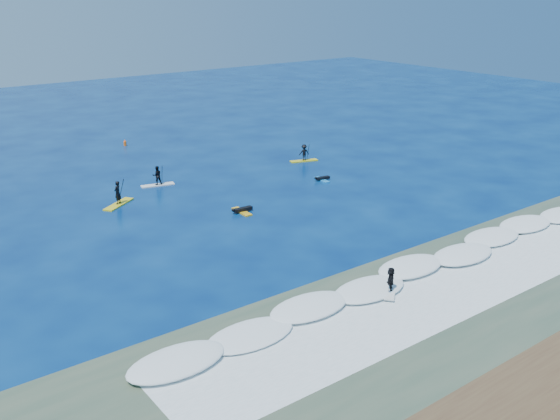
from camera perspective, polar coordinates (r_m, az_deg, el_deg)
ground at (r=44.24m, az=1.53°, el=-1.53°), size 160.00×160.00×0.00m
shallow_water at (r=35.37m, az=15.90°, el=-8.08°), size 90.00×13.00×0.01m
breaking_wave at (r=37.59m, az=11.08°, el=-5.94°), size 40.00×6.00×0.30m
whitewater at (r=35.89m, az=14.63°, el=-7.53°), size 34.00×5.00×0.02m
sup_paddler_left at (r=50.01m, az=-14.60°, el=1.22°), size 3.06×2.44×2.22m
sup_paddler_center at (r=54.13m, az=-11.16°, el=2.95°), size 2.91×1.33×1.98m
sup_paddler_right at (r=60.73m, az=2.21°, el=5.16°), size 2.82×1.49×1.92m
prone_paddler_near at (r=47.06m, az=-3.51°, el=-0.02°), size 1.73×2.20×0.46m
prone_paddler_far at (r=54.88m, az=3.86°, el=2.86°), size 1.51×1.95×0.40m
wave_surfer at (r=34.97m, az=10.07°, el=-6.39°), size 1.92×1.77×1.49m
marker_buoy at (r=68.81m, az=-13.99°, el=5.97°), size 0.30×0.30×0.72m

